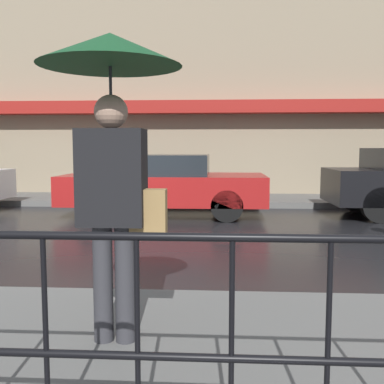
{
  "coord_description": "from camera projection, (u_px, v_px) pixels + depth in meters",
  "views": [
    {
      "loc": [
        2.15,
        -7.45,
        1.46
      ],
      "look_at": [
        1.85,
        -2.7,
        0.99
      ],
      "focal_mm": 42.0,
      "sensor_mm": 36.0,
      "label": 1
    }
  ],
  "objects": [
    {
      "name": "car_red",
      "position": [
        163.0,
        184.0,
        9.73
      ],
      "size": [
        4.32,
        1.89,
        1.31
      ],
      "color": "maroon",
      "rests_on": "ground_plane"
    },
    {
      "name": "lane_marking",
      "position": [
        94.0,
        233.0,
        7.67
      ],
      "size": [
        25.2,
        0.12,
        0.01
      ],
      "color": "gold",
      "rests_on": "ground_plane"
    },
    {
      "name": "building_storefront",
      "position": [
        146.0,
        98.0,
        13.03
      ],
      "size": [
        28.0,
        0.85,
        5.84
      ],
      "color": "gray",
      "rests_on": "ground_plane"
    },
    {
      "name": "pedestrian",
      "position": [
        112.0,
        110.0,
        2.92
      ],
      "size": [
        0.93,
        0.93,
        2.05
      ],
      "color": "#333338",
      "rests_on": "sidewalk_near"
    },
    {
      "name": "sidewalk_far",
      "position": [
        140.0,
        199.0,
        12.12
      ],
      "size": [
        28.0,
        2.15,
        0.15
      ],
      "color": "#60605E",
      "rests_on": "ground_plane"
    },
    {
      "name": "ground_plane",
      "position": [
        94.0,
        234.0,
        7.67
      ],
      "size": [
        80.0,
        80.0,
        0.0
      ],
      "primitive_type": "plane",
      "color": "black"
    }
  ]
}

